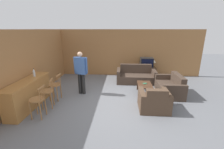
% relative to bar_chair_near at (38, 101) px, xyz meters
% --- Properties ---
extents(ground_plane, '(24.00, 24.00, 0.00)m').
position_rel_bar_chair_near_xyz_m(ground_plane, '(2.21, 1.04, -0.55)').
color(ground_plane, slate).
extents(wall_back, '(9.40, 0.08, 2.60)m').
position_rel_bar_chair_near_xyz_m(wall_back, '(2.21, 4.63, 0.75)').
color(wall_back, '#9E6B3D').
rests_on(wall_back, ground_plane).
extents(wall_left, '(0.08, 8.59, 2.60)m').
position_rel_bar_chair_near_xyz_m(wall_left, '(-0.99, 2.34, 0.75)').
color(wall_left, '#9E6B3D').
rests_on(wall_left, ground_plane).
extents(bar_counter, '(0.55, 2.11, 0.97)m').
position_rel_bar_chair_near_xyz_m(bar_counter, '(-0.65, 0.60, -0.06)').
color(bar_counter, '#A87038').
rests_on(bar_counter, ground_plane).
extents(bar_chair_near, '(0.44, 0.44, 1.00)m').
position_rel_bar_chair_near_xyz_m(bar_chair_near, '(0.00, 0.00, 0.00)').
color(bar_chair_near, '#996638').
rests_on(bar_chair_near, ground_plane).
extents(bar_chair_mid, '(0.52, 0.52, 1.00)m').
position_rel_bar_chair_near_xyz_m(bar_chair_mid, '(-0.00, 0.61, 0.00)').
color(bar_chair_mid, '#996638').
rests_on(bar_chair_mid, ground_plane).
extents(bar_chair_far, '(0.46, 0.46, 1.00)m').
position_rel_bar_chair_near_xyz_m(bar_chair_far, '(-0.00, 1.22, 0.00)').
color(bar_chair_far, '#996638').
rests_on(bar_chair_far, ground_plane).
extents(couch_far, '(1.92, 0.95, 0.87)m').
position_rel_bar_chair_near_xyz_m(couch_far, '(3.23, 3.44, -0.25)').
color(couch_far, '#423328').
rests_on(couch_far, ground_plane).
extents(armchair_near, '(0.97, 0.91, 0.84)m').
position_rel_bar_chair_near_xyz_m(armchair_near, '(3.58, 0.69, -0.24)').
color(armchair_near, '#4C3828').
rests_on(armchair_near, ground_plane).
extents(loveseat_right, '(0.88, 1.51, 0.83)m').
position_rel_bar_chair_near_xyz_m(loveseat_right, '(4.53, 2.06, -0.25)').
color(loveseat_right, '#423328').
rests_on(loveseat_right, ground_plane).
extents(coffee_table, '(0.57, 0.90, 0.42)m').
position_rel_bar_chair_near_xyz_m(coffee_table, '(3.46, 2.01, -0.20)').
color(coffee_table, '#472D1E').
rests_on(coffee_table, ground_plane).
extents(tv_unit, '(1.03, 0.53, 0.60)m').
position_rel_bar_chair_near_xyz_m(tv_unit, '(3.86, 4.25, -0.25)').
color(tv_unit, '#513823').
rests_on(tv_unit, ground_plane).
extents(tv, '(0.68, 0.47, 0.52)m').
position_rel_bar_chair_near_xyz_m(tv, '(3.86, 4.25, 0.31)').
color(tv, black).
rests_on(tv, tv_unit).
extents(bottle, '(0.08, 0.08, 0.30)m').
position_rel_bar_chair_near_xyz_m(bottle, '(-0.64, 1.06, 0.56)').
color(bottle, silver).
rests_on(bottle, bar_counter).
extents(book_on_table, '(0.18, 0.15, 0.02)m').
position_rel_bar_chair_near_xyz_m(book_on_table, '(3.48, 2.06, -0.12)').
color(book_on_table, '#33704C').
rests_on(book_on_table, coffee_table).
extents(table_lamp, '(0.28, 0.28, 0.47)m').
position_rel_bar_chair_near_xyz_m(table_lamp, '(4.21, 4.25, 0.40)').
color(table_lamp, brown).
rests_on(table_lamp, tv_unit).
extents(person_by_window, '(0.59, 0.31, 1.76)m').
position_rel_bar_chair_near_xyz_m(person_by_window, '(0.85, 1.84, 0.45)').
color(person_by_window, black).
rests_on(person_by_window, ground_plane).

